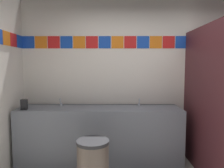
{
  "coord_description": "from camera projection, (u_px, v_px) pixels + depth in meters",
  "views": [
    {
      "loc": [
        -0.49,
        -1.89,
        1.53
      ],
      "look_at": [
        -0.52,
        1.1,
        1.27
      ],
      "focal_mm": 33.66,
      "sensor_mm": 36.0,
      "label": 1
    }
  ],
  "objects": [
    {
      "name": "faucet_left",
      "position": [
        61.0,
        103.0,
        3.43
      ],
      "size": [
        0.04,
        0.1,
        0.14
      ],
      "color": "silver",
      "rests_on": "vanity_counter"
    },
    {
      "name": "soap_dispenser",
      "position": [
        24.0,
        104.0,
        3.16
      ],
      "size": [
        0.09,
        0.09,
        0.16
      ],
      "color": "black",
      "rests_on": "vanity_counter"
    },
    {
      "name": "faucet_right",
      "position": [
        139.0,
        103.0,
        3.42
      ],
      "size": [
        0.04,
        0.1,
        0.14
      ],
      "color": "silver",
      "rests_on": "vanity_counter"
    },
    {
      "name": "wall_back",
      "position": [
        142.0,
        77.0,
        3.62
      ],
      "size": [
        4.09,
        0.09,
        2.66
      ],
      "color": "silver",
      "rests_on": "ground_plane"
    },
    {
      "name": "trash_bin",
      "position": [
        93.0,
        165.0,
        2.57
      ],
      "size": [
        0.4,
        0.4,
        0.63
      ],
      "color": "brown",
      "rests_on": "ground_plane"
    },
    {
      "name": "vanity_counter",
      "position": [
        100.0,
        133.0,
        3.37
      ],
      "size": [
        2.56,
        0.59,
        0.87
      ],
      "color": "slate",
      "rests_on": "ground_plane"
    }
  ]
}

